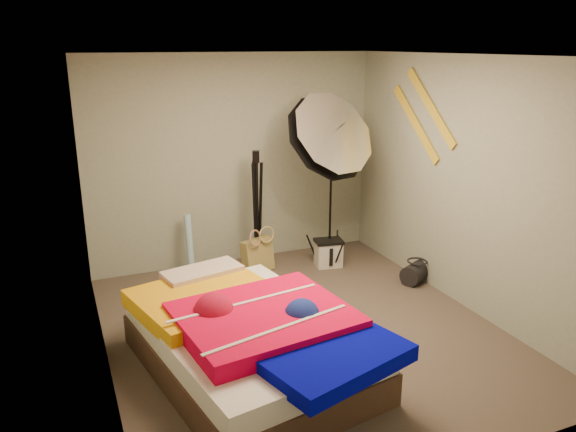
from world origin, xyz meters
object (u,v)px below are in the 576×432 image
bed (250,338)px  photo_umbrella (327,139)px  wrapping_roll (189,245)px  camera_case (328,254)px  tote_bag (258,256)px  camera_tripod (257,203)px  duffel_bag (416,272)px

bed → photo_umbrella: photo_umbrella is taller
wrapping_roll → camera_case: (1.60, -0.42, -0.20)m
tote_bag → camera_tripod: 0.63m
tote_bag → duffel_bag: size_ratio=1.09×
duffel_bag → photo_umbrella: photo_umbrella is taller
wrapping_roll → camera_tripod: camera_tripod is taller
tote_bag → duffel_bag: bearing=-55.2°
wrapping_roll → photo_umbrella: bearing=-19.8°
wrapping_roll → duffel_bag: bearing=-28.2°
tote_bag → camera_case: bearing=-33.7°
bed → photo_umbrella: 2.59m
wrapping_roll → tote_bag: bearing=-19.3°
duffel_bag → bed: size_ratio=0.16×
camera_case → duffel_bag: camera_case is taller
photo_umbrella → camera_tripod: (-0.70, 0.39, -0.76)m
tote_bag → camera_tripod: (0.04, 0.12, 0.61)m
duffel_bag → camera_case: bearing=103.6°
wrapping_roll → photo_umbrella: photo_umbrella is taller
duffel_bag → tote_bag: bearing=120.8°
tote_bag → camera_case: size_ratio=1.33×
tote_bag → photo_umbrella: size_ratio=0.18×
photo_umbrella → camera_tripod: bearing=150.6°
duffel_bag → photo_umbrella: (-0.82, 0.70, 1.46)m
bed → tote_bag: bearing=68.4°
camera_case → photo_umbrella: (-0.11, -0.12, 1.42)m
camera_case → photo_umbrella: bearing=-123.7°
bed → camera_tripod: bearing=68.5°
wrapping_roll → photo_umbrella: size_ratio=0.32×
photo_umbrella → camera_case: bearing=46.3°
tote_bag → camera_tripod: bearing=47.1°
camera_tripod → photo_umbrella: bearing=-29.4°
duffel_bag → wrapping_roll: bearing=124.6°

